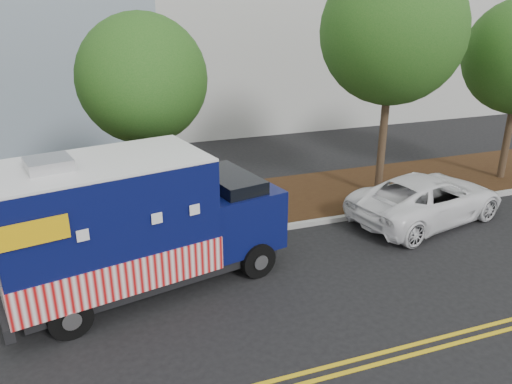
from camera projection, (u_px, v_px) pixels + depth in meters
name	position (u px, v px, depth m)	size (l,w,h in m)	color
ground	(169.00, 273.00, 12.58)	(120.00, 120.00, 0.00)	black
curb	(160.00, 246.00, 13.79)	(120.00, 0.18, 0.15)	#9E9E99
mulch_strip	(148.00, 217.00, 15.63)	(120.00, 4.00, 0.15)	black
tree_b	(142.00, 79.00, 14.35)	(3.75, 3.75, 6.20)	#38281C
tree_c	(393.00, 32.00, 15.47)	(4.53, 4.53, 7.79)	#38281C
food_truck	(131.00, 227.00, 11.40)	(6.97, 3.78, 3.49)	black
white_car	(427.00, 198.00, 15.39)	(2.41, 5.23, 1.45)	white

